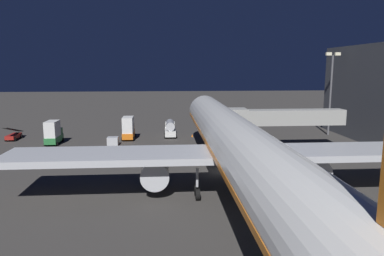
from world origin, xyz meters
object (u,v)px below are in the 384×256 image
(jet_bridge, at_px, (276,118))
(catering_truck, at_px, (53,133))
(belt_loader, at_px, (14,135))
(traffic_cone_nose_starboard, at_px, (192,136))
(baggage_container_far_row, at_px, (113,141))
(apron_floodlight_mast, at_px, (331,87))
(baggage_tug_spare, at_px, (28,156))
(airliner_at_gate, at_px, (237,147))
(fuel_tanker, at_px, (170,128))
(traffic_cone_nose_port, at_px, (214,135))
(cargo_truck_aft, at_px, (128,128))

(jet_bridge, distance_m, catering_truck, 38.91)
(belt_loader, height_order, traffic_cone_nose_starboard, belt_loader)
(jet_bridge, relative_size, baggage_container_far_row, 10.47)
(jet_bridge, relative_size, apron_floodlight_mast, 1.19)
(baggage_tug_spare, relative_size, traffic_cone_nose_starboard, 4.33)
(belt_loader, height_order, catering_truck, catering_truck)
(airliner_at_gate, xyz_separation_m, belt_loader, (36.11, -32.76, -4.50))
(airliner_at_gate, relative_size, baggage_container_far_row, 36.64)
(airliner_at_gate, distance_m, belt_loader, 48.96)
(fuel_tanker, bearing_deg, traffic_cone_nose_port, 172.10)
(fuel_tanker, height_order, catering_truck, catering_truck)
(baggage_container_far_row, bearing_deg, traffic_cone_nose_port, -160.91)
(catering_truck, bearing_deg, belt_loader, -27.03)
(airliner_at_gate, height_order, traffic_cone_nose_port, airliner_at_gate)
(traffic_cone_nose_starboard, bearing_deg, belt_loader, 0.46)
(catering_truck, bearing_deg, traffic_cone_nose_port, -170.91)
(jet_bridge, height_order, traffic_cone_nose_starboard, jet_bridge)
(belt_loader, distance_m, catering_truck, 9.89)
(jet_bridge, height_order, apron_floodlight_mast, apron_floodlight_mast)
(apron_floodlight_mast, distance_m, baggage_container_far_row, 43.65)
(catering_truck, bearing_deg, baggage_tug_spare, 88.71)
(catering_truck, bearing_deg, baggage_container_far_row, 170.38)
(jet_bridge, relative_size, baggage_tug_spare, 8.22)
(apron_floodlight_mast, relative_size, baggage_tug_spare, 6.90)
(baggage_container_far_row, bearing_deg, catering_truck, -9.62)
(baggage_container_far_row, xyz_separation_m, traffic_cone_nose_port, (-18.90, -6.54, -0.46))
(jet_bridge, bearing_deg, baggage_tug_spare, 6.18)
(airliner_at_gate, bearing_deg, traffic_cone_nose_port, -93.81)
(apron_floodlight_mast, bearing_deg, traffic_cone_nose_port, 0.42)
(jet_bridge, relative_size, cargo_truck_aft, 3.82)
(apron_floodlight_mast, bearing_deg, baggage_container_far_row, 9.04)
(apron_floodlight_mast, xyz_separation_m, baggage_tug_spare, (53.13, 16.45, -8.85))
(traffic_cone_nose_starboard, bearing_deg, fuel_tanker, -15.67)
(baggage_tug_spare, height_order, belt_loader, belt_loader)
(baggage_tug_spare, bearing_deg, traffic_cone_nose_starboard, -147.38)
(catering_truck, height_order, traffic_cone_nose_starboard, catering_truck)
(airliner_at_gate, bearing_deg, baggage_tug_spare, -31.23)
(baggage_container_far_row, bearing_deg, fuel_tanker, -142.78)
(jet_bridge, xyz_separation_m, baggage_tug_spare, (38.31, 4.15, -4.65))
(apron_floodlight_mast, relative_size, fuel_tanker, 2.77)
(cargo_truck_aft, height_order, baggage_container_far_row, cargo_truck_aft)
(fuel_tanker, relative_size, catering_truck, 1.17)
(catering_truck, bearing_deg, apron_floodlight_mast, -174.70)
(belt_loader, bearing_deg, fuel_tanker, -177.14)
(catering_truck, relative_size, traffic_cone_nose_port, 9.20)
(baggage_container_far_row, bearing_deg, belt_loader, -17.90)
(jet_bridge, relative_size, catering_truck, 3.87)
(cargo_truck_aft, bearing_deg, airliner_at_gate, 114.57)
(jet_bridge, bearing_deg, belt_loader, -14.22)
(cargo_truck_aft, distance_m, baggage_container_far_row, 5.79)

